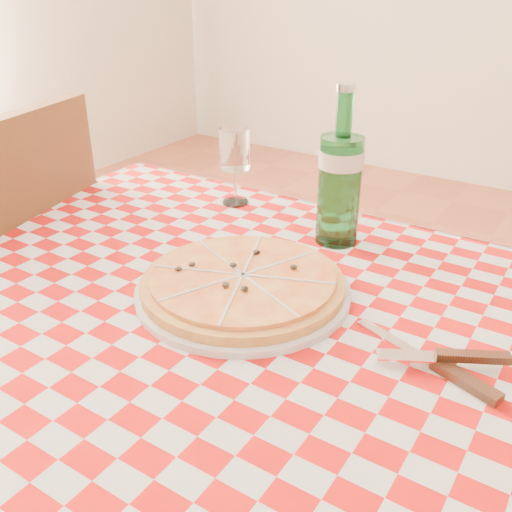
{
  "coord_description": "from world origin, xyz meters",
  "views": [
    {
      "loc": [
        0.42,
        -0.62,
        1.23
      ],
      "look_at": [
        -0.02,
        0.06,
        0.82
      ],
      "focal_mm": 40.0,
      "sensor_mm": 36.0,
      "label": 1
    }
  ],
  "objects_px": {
    "wine_glass": "(235,167)",
    "chair_far": "(7,288)",
    "pizza_plate": "(243,282)",
    "water_bottle": "(341,167)",
    "dining_table": "(246,360)"
  },
  "relations": [
    {
      "from": "wine_glass",
      "to": "chair_far",
      "type": "bearing_deg",
      "value": -143.81
    },
    {
      "from": "chair_far",
      "to": "pizza_plate",
      "type": "height_order",
      "value": "chair_far"
    },
    {
      "from": "water_bottle",
      "to": "wine_glass",
      "type": "height_order",
      "value": "water_bottle"
    },
    {
      "from": "pizza_plate",
      "to": "water_bottle",
      "type": "xyz_separation_m",
      "value": [
        0.04,
        0.26,
        0.13
      ]
    },
    {
      "from": "chair_far",
      "to": "water_bottle",
      "type": "bearing_deg",
      "value": -173.42
    },
    {
      "from": "dining_table",
      "to": "wine_glass",
      "type": "xyz_separation_m",
      "value": [
        -0.27,
        0.35,
        0.18
      ]
    },
    {
      "from": "dining_table",
      "to": "chair_far",
      "type": "xyz_separation_m",
      "value": [
        -0.7,
        0.03,
        -0.1
      ]
    },
    {
      "from": "chair_far",
      "to": "wine_glass",
      "type": "height_order",
      "value": "chair_far"
    },
    {
      "from": "chair_far",
      "to": "wine_glass",
      "type": "distance_m",
      "value": 0.61
    },
    {
      "from": "dining_table",
      "to": "chair_far",
      "type": "relative_size",
      "value": 1.24
    },
    {
      "from": "pizza_plate",
      "to": "wine_glass",
      "type": "xyz_separation_m",
      "value": [
        -0.24,
        0.32,
        0.06
      ]
    },
    {
      "from": "chair_far",
      "to": "wine_glass",
      "type": "bearing_deg",
      "value": -157.55
    },
    {
      "from": "dining_table",
      "to": "pizza_plate",
      "type": "distance_m",
      "value": 0.13
    },
    {
      "from": "dining_table",
      "to": "water_bottle",
      "type": "height_order",
      "value": "water_bottle"
    },
    {
      "from": "water_bottle",
      "to": "wine_glass",
      "type": "xyz_separation_m",
      "value": [
        -0.27,
        0.06,
        -0.06
      ]
    }
  ]
}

